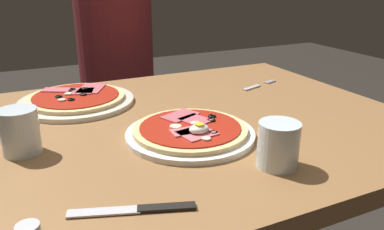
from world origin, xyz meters
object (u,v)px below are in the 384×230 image
water_glass_far (20,134)px  knife (142,209)px  pizza_across_left (76,99)px  diner_person (119,93)px  pizza_foreground (190,132)px  fork (257,86)px  dining_table (198,160)px  water_glass_near (278,148)px

water_glass_far → knife: water_glass_far is taller
pizza_across_left → diner_person: 0.67m
diner_person → pizza_across_left: bearing=65.3°
water_glass_far → diner_person: (0.43, 0.86, -0.21)m
knife → diner_person: 1.20m
pizza_foreground → diner_person: 0.95m
water_glass_far → diner_person: diner_person is taller
fork → knife: (-0.55, -0.49, 0.00)m
pizza_across_left → dining_table: bearing=-43.8°
water_glass_far → pizza_foreground: bearing=-12.3°
pizza_across_left → fork: size_ratio=2.04×
pizza_foreground → pizza_across_left: (-0.18, 0.35, -0.00)m
pizza_across_left → fork: 0.55m
pizza_across_left → water_glass_near: bearing=-63.2°
fork → knife: knife is taller
water_glass_near → fork: 0.54m
pizza_across_left → knife: bearing=-90.4°
dining_table → water_glass_far: size_ratio=11.10×
dining_table → fork: bearing=29.8°
dining_table → diner_person: 0.83m
pizza_across_left → diner_person: bearing=65.3°
water_glass_far → fork: water_glass_far is taller
pizza_across_left → water_glass_near: 0.61m
knife → water_glass_near: bearing=6.3°
pizza_foreground → fork: (0.36, 0.27, -0.01)m
fork → water_glass_near: bearing=-120.7°
pizza_across_left → fork: bearing=-8.1°
dining_table → fork: (0.29, 0.17, 0.12)m
water_glass_far → pizza_across_left: bearing=60.4°
water_glass_far → diner_person: 0.98m
diner_person → fork: bearing=112.5°
water_glass_far → water_glass_near: bearing=-32.1°
pizza_across_left → knife: (-0.00, -0.57, -0.01)m
water_glass_near → diner_person: bearing=90.1°
knife → pizza_foreground: bearing=49.8°
water_glass_far → knife: size_ratio=0.49×
dining_table → water_glass_near: bearing=-86.6°
water_glass_near → pizza_across_left: bearing=116.8°
pizza_foreground → knife: bearing=-130.2°
pizza_foreground → knife: 0.29m
water_glass_far → diner_person: size_ratio=0.08×
dining_table → fork: size_ratio=6.68×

